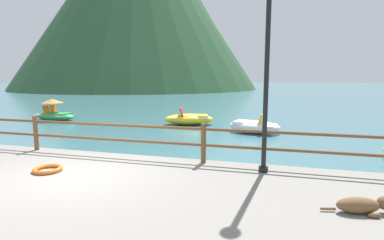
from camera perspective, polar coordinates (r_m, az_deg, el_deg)
The scene contains 9 objects.
ground_plane at distance 45.40m, azimuth 10.52°, elevation 4.93°, with size 200.00×200.00×0.00m, color #3D6B75.
dock_railing at distance 7.93m, azimuth -14.82°, elevation -2.50°, with size 23.92×0.12×0.95m.
lamp_post at distance 6.44m, azimuth 14.15°, elevation 14.35°, with size 0.28×0.28×4.58m.
dog_resting at distance 5.28m, azimuth 29.65°, elevation -13.83°, with size 1.07×0.45×0.26m.
life_ring at distance 7.24m, azimuth -25.70°, elevation -8.39°, with size 0.61×0.61×0.09m, color orange.
pedal_boat_0 at distance 15.37m, azimuth -0.55°, elevation 0.23°, with size 2.73×1.91×0.88m.
pedal_boat_2 at distance 13.40m, azimuth 11.68°, elevation -1.15°, with size 2.46×1.67×0.87m.
pedal_boat_3 at distance 18.52m, azimuth -24.58°, elevation 1.10°, with size 2.72×1.56×1.21m.
cliff_headland at distance 68.75m, azimuth -8.79°, elevation 20.91°, with size 50.03×50.03×37.83m.
Camera 1 is at (3.97, -5.17, 2.40)m, focal length 28.14 mm.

